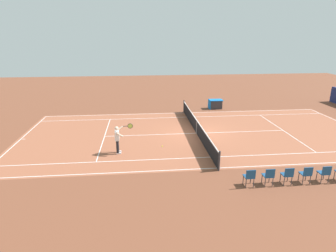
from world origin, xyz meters
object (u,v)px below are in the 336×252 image
(spectator_chair_4, at_px, (269,175))
(tennis_ball, at_px, (162,146))
(tennis_net, at_px, (197,127))
(equipment_cart_tarped, at_px, (215,104))
(spectator_chair_1, at_px, (325,172))
(spectator_chair_5, at_px, (250,176))
(tennis_player_near, at_px, (118,138))
(spectator_chair_3, at_px, (288,174))
(spectator_chair_2, at_px, (306,173))

(spectator_chair_4, bearing_deg, tennis_ball, -49.37)
(tennis_net, distance_m, spectator_chair_4, 7.70)
(tennis_net, distance_m, equipment_cart_tarped, 7.41)
(spectator_chair_1, height_order, spectator_chair_5, same)
(tennis_player_near, height_order, spectator_chair_4, tennis_player_near)
(spectator_chair_3, bearing_deg, spectator_chair_1, 180.00)
(spectator_chair_3, height_order, spectator_chair_5, same)
(tennis_ball, height_order, spectator_chair_3, spectator_chair_3)
(spectator_chair_1, xyz_separation_m, spectator_chair_4, (2.72, 0.00, 0.00))
(spectator_chair_1, distance_m, spectator_chair_5, 3.63)
(spectator_chair_3, bearing_deg, spectator_chair_5, 0.00)
(spectator_chair_5, bearing_deg, equipment_cart_tarped, -98.66)
(spectator_chair_5, bearing_deg, tennis_net, -82.74)
(spectator_chair_2, height_order, spectator_chair_4, same)
(spectator_chair_2, xyz_separation_m, spectator_chair_4, (1.81, 0.00, 0.00))
(tennis_player_near, height_order, spectator_chair_5, tennis_player_near)
(spectator_chair_2, distance_m, spectator_chair_3, 0.91)
(spectator_chair_2, height_order, spectator_chair_5, same)
(tennis_net, height_order, spectator_chair_4, tennis_net)
(spectator_chair_5, bearing_deg, tennis_ball, -55.63)
(tennis_player_near, distance_m, tennis_ball, 2.88)
(equipment_cart_tarped, bearing_deg, tennis_player_near, 49.29)
(tennis_player_near, bearing_deg, spectator_chair_3, 150.80)
(spectator_chair_1, distance_m, spectator_chair_2, 0.91)
(spectator_chair_1, bearing_deg, tennis_ball, -35.93)
(tennis_player_near, distance_m, spectator_chair_4, 8.41)
(spectator_chair_4, bearing_deg, tennis_player_near, -32.22)
(spectator_chair_2, relative_size, spectator_chair_4, 1.00)
(spectator_chair_1, bearing_deg, tennis_net, -58.51)
(spectator_chair_2, bearing_deg, spectator_chair_4, 0.00)
(spectator_chair_2, bearing_deg, tennis_net, -63.83)
(tennis_net, bearing_deg, tennis_ball, 40.90)
(spectator_chair_3, height_order, spectator_chair_4, same)
(spectator_chair_5, bearing_deg, tennis_player_near, -35.84)
(spectator_chair_3, bearing_deg, tennis_player_near, -29.20)
(spectator_chair_1, bearing_deg, spectator_chair_4, 0.00)
(tennis_player_near, distance_m, spectator_chair_3, 9.19)
(spectator_chair_2, relative_size, spectator_chair_3, 1.00)
(tennis_ball, xyz_separation_m, spectator_chair_5, (-3.56, 5.21, 0.49))
(tennis_net, relative_size, equipment_cart_tarped, 9.36)
(spectator_chair_1, bearing_deg, spectator_chair_5, 0.00)
(spectator_chair_4, bearing_deg, tennis_net, -76.03)
(tennis_net, xyz_separation_m, spectator_chair_1, (-4.58, 7.47, 0.03))
(tennis_net, xyz_separation_m, equipment_cart_tarped, (-3.11, -6.73, -0.05))
(spectator_chair_1, relative_size, equipment_cart_tarped, 0.70)
(equipment_cart_tarped, bearing_deg, spectator_chair_1, 95.89)
(spectator_chair_1, height_order, spectator_chair_4, same)
(spectator_chair_1, distance_m, equipment_cart_tarped, 14.27)
(tennis_player_near, bearing_deg, tennis_ball, -164.53)
(spectator_chair_1, bearing_deg, spectator_chair_2, 0.00)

